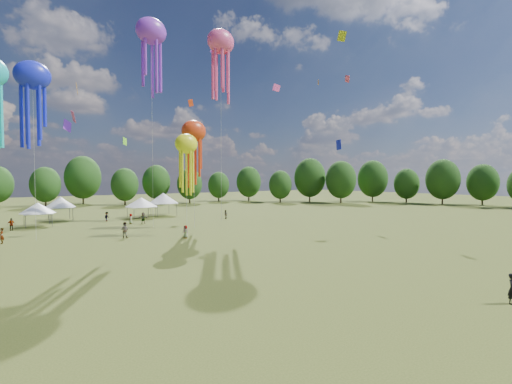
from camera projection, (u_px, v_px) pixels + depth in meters
ground at (375, 322)px, 18.21m from camera, size 300.00×300.00×0.00m
spectator_near at (125, 230)px, 43.62m from camera, size 1.19×1.15×1.93m
spectators_far at (126, 220)px, 54.98m from camera, size 33.33×24.35×1.78m
festival_tents at (89, 203)px, 61.92m from camera, size 36.79×11.57×4.37m
show_kites at (123, 82)px, 51.12m from camera, size 36.68×20.71×32.05m
small_kites at (104, 14)px, 49.68m from camera, size 75.18×61.90×46.95m
treeline at (71, 182)px, 66.24m from camera, size 201.57×95.24×13.43m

